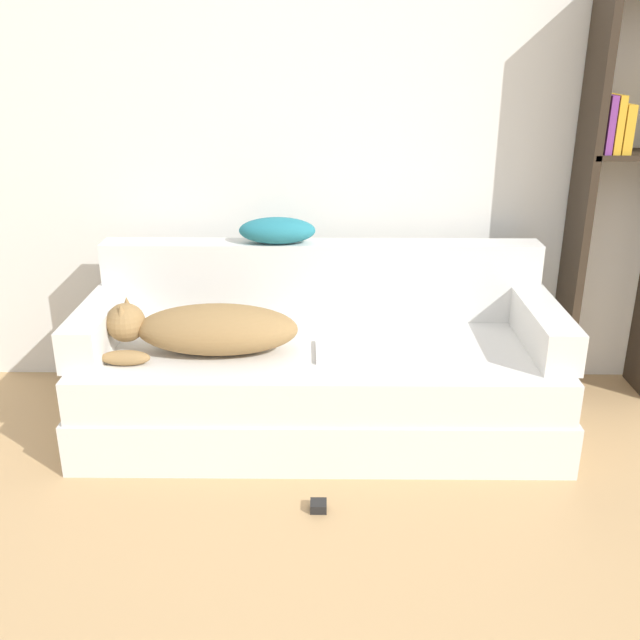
{
  "coord_description": "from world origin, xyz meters",
  "views": [
    {
      "loc": [
        -0.13,
        -1.11,
        1.6
      ],
      "look_at": [
        -0.15,
        1.59,
        0.55
      ],
      "focal_mm": 40.0,
      "sensor_mm": 36.0,
      "label": 1
    }
  ],
  "objects_px": {
    "dog": "(206,329)",
    "throw_pillow": "(277,230)",
    "couch": "(320,388)",
    "bookshelf": "(626,182)",
    "laptop": "(353,351)",
    "power_adapter": "(318,506)"
  },
  "relations": [
    {
      "from": "throw_pillow",
      "to": "bookshelf",
      "type": "relative_size",
      "value": 0.19
    },
    {
      "from": "couch",
      "to": "power_adapter",
      "type": "height_order",
      "value": "couch"
    },
    {
      "from": "laptop",
      "to": "power_adapter",
      "type": "distance_m",
      "value": 0.66
    },
    {
      "from": "dog",
      "to": "power_adapter",
      "type": "distance_m",
      "value": 0.85
    },
    {
      "from": "couch",
      "to": "laptop",
      "type": "distance_m",
      "value": 0.27
    },
    {
      "from": "dog",
      "to": "laptop",
      "type": "bearing_deg",
      "value": -0.6
    },
    {
      "from": "dog",
      "to": "laptop",
      "type": "height_order",
      "value": "dog"
    },
    {
      "from": "power_adapter",
      "to": "laptop",
      "type": "bearing_deg",
      "value": 75.13
    },
    {
      "from": "laptop",
      "to": "throw_pillow",
      "type": "distance_m",
      "value": 0.66
    },
    {
      "from": "couch",
      "to": "bookshelf",
      "type": "relative_size",
      "value": 1.1
    },
    {
      "from": "couch",
      "to": "laptop",
      "type": "xyz_separation_m",
      "value": [
        0.14,
        -0.09,
        0.21
      ]
    },
    {
      "from": "throw_pillow",
      "to": "bookshelf",
      "type": "bearing_deg",
      "value": 3.58
    },
    {
      "from": "dog",
      "to": "throw_pillow",
      "type": "distance_m",
      "value": 0.58
    },
    {
      "from": "couch",
      "to": "power_adapter",
      "type": "xyz_separation_m",
      "value": [
        -0.0,
        -0.6,
        -0.18
      ]
    },
    {
      "from": "laptop",
      "to": "bookshelf",
      "type": "height_order",
      "value": "bookshelf"
    },
    {
      "from": "couch",
      "to": "bookshelf",
      "type": "xyz_separation_m",
      "value": [
        1.36,
        0.41,
        0.83
      ]
    },
    {
      "from": "bookshelf",
      "to": "power_adapter",
      "type": "distance_m",
      "value": 1.98
    },
    {
      "from": "power_adapter",
      "to": "throw_pillow",
      "type": "bearing_deg",
      "value": 101.98
    },
    {
      "from": "bookshelf",
      "to": "power_adapter",
      "type": "xyz_separation_m",
      "value": [
        -1.36,
        -1.01,
        -1.01
      ]
    },
    {
      "from": "couch",
      "to": "laptop",
      "type": "bearing_deg",
      "value": -33.11
    },
    {
      "from": "throw_pillow",
      "to": "bookshelf",
      "type": "distance_m",
      "value": 1.57
    },
    {
      "from": "dog",
      "to": "throw_pillow",
      "type": "bearing_deg",
      "value": 55.47
    }
  ]
}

